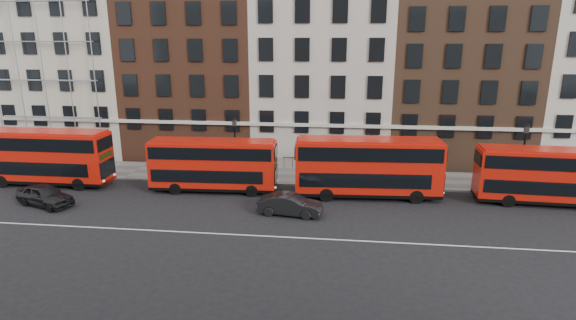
# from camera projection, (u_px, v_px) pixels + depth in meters

# --- Properties ---
(ground) EXTENTS (120.00, 120.00, 0.00)m
(ground) POSITION_uv_depth(u_px,v_px,m) (308.00, 225.00, 29.35)
(ground) COLOR black
(ground) RESTS_ON ground
(pavement) EXTENTS (80.00, 5.00, 0.15)m
(pavement) POSITION_uv_depth(u_px,v_px,m) (317.00, 176.00, 39.39)
(pavement) COLOR slate
(pavement) RESTS_ON ground
(kerb) EXTENTS (80.00, 0.30, 0.16)m
(kerb) POSITION_uv_depth(u_px,v_px,m) (315.00, 185.00, 36.99)
(kerb) COLOR gray
(kerb) RESTS_ON ground
(road_centre_line) EXTENTS (70.00, 0.12, 0.01)m
(road_centre_line) POSITION_uv_depth(u_px,v_px,m) (306.00, 238.00, 27.43)
(road_centre_line) COLOR white
(road_centre_line) RESTS_ON ground
(building_terrace) EXTENTS (64.00, 11.95, 22.00)m
(building_terrace) POSITION_uv_depth(u_px,v_px,m) (320.00, 55.00, 43.81)
(building_terrace) COLOR beige
(building_terrace) RESTS_ON ground
(bus_a) EXTENTS (10.95, 2.68, 4.59)m
(bus_a) POSITION_uv_depth(u_px,v_px,m) (43.00, 156.00, 36.85)
(bus_a) COLOR red
(bus_a) RESTS_ON ground
(bus_b) EXTENTS (10.01, 2.79, 4.17)m
(bus_b) POSITION_uv_depth(u_px,v_px,m) (213.00, 164.00, 35.29)
(bus_b) COLOR red
(bus_b) RESTS_ON ground
(bus_c) EXTENTS (11.04, 3.23, 4.59)m
(bus_c) POSITION_uv_depth(u_px,v_px,m) (367.00, 166.00, 33.88)
(bus_c) COLOR red
(bus_c) RESTS_ON ground
(bus_d) EXTENTS (10.06, 2.88, 4.18)m
(bus_d) POSITION_uv_depth(u_px,v_px,m) (548.00, 175.00, 32.47)
(bus_d) COLOR red
(bus_d) RESTS_ON ground
(car_rear) EXTENTS (4.96, 3.30, 1.57)m
(car_rear) POSITION_uv_depth(u_px,v_px,m) (45.00, 195.00, 32.62)
(car_rear) COLOR black
(car_rear) RESTS_ON ground
(car_front) EXTENTS (4.58, 2.06, 1.46)m
(car_front) POSITION_uv_depth(u_px,v_px,m) (290.00, 205.00, 30.90)
(car_front) COLOR black
(car_front) RESTS_ON ground
(lamp_post_left) EXTENTS (0.44, 0.44, 5.33)m
(lamp_post_left) POSITION_uv_depth(u_px,v_px,m) (235.00, 145.00, 37.93)
(lamp_post_left) COLOR black
(lamp_post_left) RESTS_ON pavement
(lamp_post_right) EXTENTS (0.44, 0.44, 5.33)m
(lamp_post_right) POSITION_uv_depth(u_px,v_px,m) (523.00, 153.00, 35.20)
(lamp_post_right) COLOR black
(lamp_post_right) RESTS_ON pavement
(iron_railings) EXTENTS (6.60, 0.06, 1.00)m
(iron_railings) POSITION_uv_depth(u_px,v_px,m) (318.00, 163.00, 41.34)
(iron_railings) COLOR black
(iron_railings) RESTS_ON pavement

